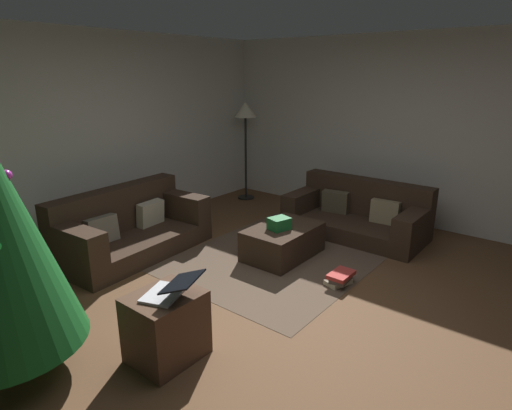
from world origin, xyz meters
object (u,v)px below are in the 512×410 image
(side_table, at_px, (166,326))
(tv_remote, at_px, (283,220))
(couch_right, at_px, (358,214))
(ottoman, at_px, (283,241))
(gift_box, at_px, (279,224))
(laptop, at_px, (171,289))
(couch_left, at_px, (129,229))
(corner_lamp, at_px, (245,117))
(book_stack, at_px, (340,278))

(side_table, bearing_deg, tv_remote, 13.14)
(couch_right, xyz_separation_m, ottoman, (-1.26, 0.34, -0.08))
(gift_box, xyz_separation_m, tv_remote, (0.28, 0.14, -0.06))
(side_table, relative_size, laptop, 1.09)
(couch_left, height_order, ottoman, couch_left)
(couch_left, relative_size, ottoman, 1.99)
(ottoman, xyz_separation_m, laptop, (-2.06, -0.45, 0.40))
(gift_box, bearing_deg, side_table, -168.86)
(couch_left, bearing_deg, gift_box, 118.38)
(couch_right, distance_m, corner_lamp, 2.52)
(ottoman, height_order, corner_lamp, corner_lamp)
(side_table, xyz_separation_m, corner_lamp, (3.66, 2.29, 1.11))
(corner_lamp, bearing_deg, couch_right, -98.44)
(couch_left, bearing_deg, tv_remote, 127.92)
(side_table, distance_m, laptop, 0.33)
(couch_left, bearing_deg, corner_lamp, -175.70)
(tv_remote, distance_m, corner_lamp, 2.46)
(laptop, xyz_separation_m, book_stack, (1.83, -0.42, -0.51))
(couch_right, height_order, gift_box, couch_right)
(ottoman, height_order, tv_remote, tv_remote)
(couch_left, height_order, laptop, couch_left)
(book_stack, bearing_deg, corner_lamp, 56.75)
(laptop, height_order, corner_lamp, corner_lamp)
(laptop, bearing_deg, couch_left, 62.81)
(couch_right, bearing_deg, gift_box, 75.92)
(gift_box, bearing_deg, corner_lamp, 48.59)
(tv_remote, bearing_deg, book_stack, -118.56)
(gift_box, relative_size, laptop, 0.47)
(gift_box, height_order, book_stack, gift_box)
(gift_box, bearing_deg, laptop, -167.20)
(book_stack, bearing_deg, side_table, 165.62)
(couch_right, bearing_deg, ottoman, 74.76)
(couch_left, distance_m, gift_box, 1.80)
(tv_remote, distance_m, laptop, 2.33)
(laptop, bearing_deg, couch_right, 1.87)
(ottoman, distance_m, gift_box, 0.26)
(gift_box, relative_size, tv_remote, 1.42)
(laptop, bearing_deg, book_stack, -12.91)
(side_table, relative_size, book_stack, 1.72)
(ottoman, relative_size, corner_lamp, 0.57)
(ottoman, distance_m, book_stack, 0.91)
(couch_right, bearing_deg, side_table, 91.00)
(couch_right, height_order, side_table, couch_right)
(couch_left, relative_size, corner_lamp, 1.14)
(couch_right, height_order, laptop, same)
(gift_box, distance_m, laptop, 2.02)
(couch_left, distance_m, couch_right, 2.96)
(tv_remote, height_order, side_table, side_table)
(tv_remote, bearing_deg, side_table, -172.97)
(side_table, height_order, book_stack, side_table)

